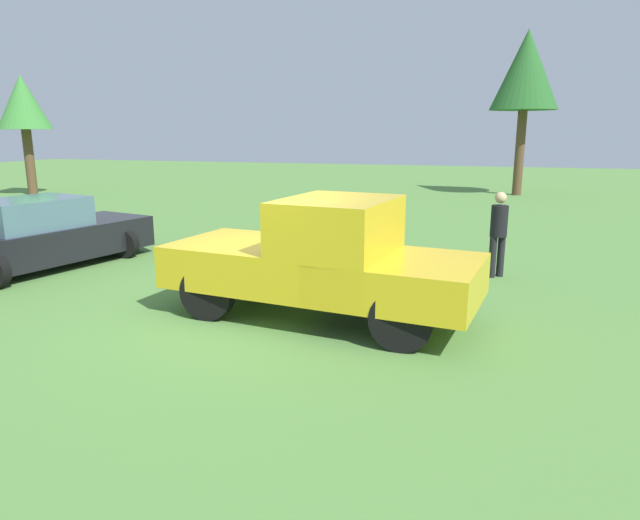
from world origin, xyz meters
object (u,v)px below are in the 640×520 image
at_px(tree_far_center, 526,71).
at_px(sedan_near, 40,236).
at_px(person_bystander, 499,230).
at_px(tree_back_right, 23,104).
at_px(pickup_truck, 327,257).

bearing_deg(tree_far_center, sedan_near, -119.87).
distance_m(person_bystander, tree_back_right, 21.87).
height_order(pickup_truck, tree_back_right, tree_back_right).
bearing_deg(tree_back_right, sedan_near, -45.67).
xyz_separation_m(pickup_truck, person_bystander, (2.46, 3.36, -0.02)).
xyz_separation_m(sedan_near, tree_back_right, (-10.70, 10.95, 3.24)).
bearing_deg(sedan_near, tree_far_center, -16.57).
distance_m(pickup_truck, sedan_near, 6.73).
relative_size(pickup_truck, sedan_near, 1.03).
bearing_deg(person_bystander, sedan_near, -116.83).
relative_size(sedan_near, tree_far_center, 0.68).
bearing_deg(tree_back_right, person_bystander, -24.38).
bearing_deg(pickup_truck, sedan_near, -4.34).
bearing_deg(tree_far_center, pickup_truck, -100.20).
bearing_deg(sedan_near, pickup_truck, -88.37).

